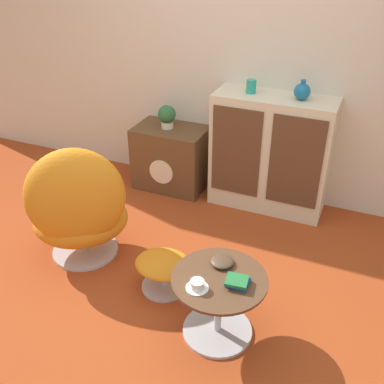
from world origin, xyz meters
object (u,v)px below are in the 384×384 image
(coffee_table, at_px, (219,301))
(book_stack, at_px, (238,282))
(sideboard, at_px, (270,154))
(ottoman, at_px, (164,267))
(vase_inner_left, at_px, (302,91))
(egg_chair, at_px, (78,209))
(tv_console, at_px, (171,158))
(teacup, at_px, (197,285))
(potted_plant, at_px, (167,116))
(bowl, at_px, (222,262))
(vase_leftmost, at_px, (251,86))

(coffee_table, xyz_separation_m, book_stack, (0.11, -0.01, 0.20))
(sideboard, height_order, ottoman, sideboard)
(vase_inner_left, bearing_deg, egg_chair, -134.85)
(tv_console, bearing_deg, egg_chair, -96.41)
(coffee_table, relative_size, teacup, 4.33)
(potted_plant, distance_m, teacup, 1.94)
(sideboard, relative_size, vase_inner_left, 6.40)
(tv_console, height_order, potted_plant, potted_plant)
(coffee_table, bearing_deg, teacup, -123.41)
(egg_chair, bearing_deg, vase_inner_left, 45.15)
(ottoman, distance_m, bowl, 0.53)
(ottoman, distance_m, potted_plant, 1.52)
(ottoman, relative_size, bowl, 2.86)
(tv_console, distance_m, egg_chair, 1.25)
(egg_chair, bearing_deg, teacup, -21.16)
(egg_chair, height_order, ottoman, egg_chair)
(egg_chair, relative_size, vase_leftmost, 8.65)
(ottoman, height_order, bowl, bowl)
(vase_leftmost, bearing_deg, bowl, -78.42)
(sideboard, xyz_separation_m, potted_plant, (-0.95, -0.02, 0.20))
(tv_console, height_order, teacup, tv_console)
(sideboard, height_order, egg_chair, sideboard)
(coffee_table, xyz_separation_m, potted_plant, (-1.06, 1.53, 0.44))
(ottoman, bearing_deg, potted_plant, 114.38)
(vase_inner_left, relative_size, potted_plant, 0.75)
(vase_inner_left, bearing_deg, tv_console, -178.67)
(vase_inner_left, bearing_deg, book_stack, -88.98)
(tv_console, xyz_separation_m, teacup, (0.95, -1.65, 0.16))
(ottoman, bearing_deg, egg_chair, 174.45)
(egg_chair, xyz_separation_m, teacup, (1.09, -0.42, 0.03))
(ottoman, bearing_deg, coffee_table, -25.45)
(potted_plant, bearing_deg, ottoman, -65.62)
(teacup, bearing_deg, bowl, 77.25)
(tv_console, relative_size, vase_inner_left, 4.16)
(vase_leftmost, distance_m, potted_plant, 0.82)
(egg_chair, relative_size, vase_inner_left, 5.95)
(coffee_table, distance_m, vase_inner_left, 1.75)
(sideboard, relative_size, egg_chair, 1.08)
(bowl, bearing_deg, sideboard, 93.48)
(coffee_table, bearing_deg, ottoman, 154.55)
(sideboard, bearing_deg, vase_leftmost, 178.92)
(teacup, bearing_deg, vase_inner_left, 84.34)
(ottoman, xyz_separation_m, coffee_table, (0.47, -0.23, 0.08))
(bowl, bearing_deg, coffee_table, -77.22)
(egg_chair, xyz_separation_m, book_stack, (1.28, -0.30, 0.03))
(tv_console, xyz_separation_m, vase_inner_left, (1.11, 0.03, 0.77))
(sideboard, xyz_separation_m, tv_console, (-0.92, -0.02, -0.21))
(vase_leftmost, bearing_deg, sideboard, -1.08)
(coffee_table, distance_m, vase_leftmost, 1.77)
(vase_leftmost, distance_m, teacup, 1.80)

